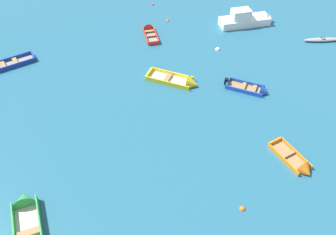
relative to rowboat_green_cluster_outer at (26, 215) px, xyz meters
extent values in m
cube|color=beige|center=(0.47, -0.83, -0.18)|extent=(2.93, 3.85, 0.14)
cube|color=#288C3D|center=(-0.11, -1.17, 0.03)|extent=(1.99, 3.41, 0.55)
cube|color=#288C3D|center=(1.06, -0.50, 0.03)|extent=(1.99, 3.41, 0.55)
cone|color=#288C3D|center=(-0.52, 0.92, 0.05)|extent=(1.56, 1.41, 1.29)
cube|color=#937047|center=(0.57, -1.01, 0.14)|extent=(1.24, 0.94, 0.03)
cube|color=beige|center=(6.31, 13.18, -0.20)|extent=(3.75, 2.03, 0.10)
cube|color=yellow|center=(6.46, 13.82, -0.05)|extent=(3.63, 0.96, 0.40)
cube|color=yellow|center=(6.15, 12.55, -0.05)|extent=(3.63, 0.96, 0.40)
cube|color=yellow|center=(4.50, 13.62, -0.05)|extent=(0.43, 1.28, 0.40)
cone|color=yellow|center=(8.19, 12.73, -0.03)|extent=(1.12, 1.42, 1.25)
cube|color=#937047|center=(6.12, 13.23, 0.03)|extent=(0.65, 1.23, 0.03)
cube|color=gray|center=(3.63, 19.55, -0.20)|extent=(1.86, 2.88, 0.09)
cube|color=red|center=(3.16, 19.37, -0.06)|extent=(1.08, 2.67, 0.37)
cube|color=red|center=(4.10, 19.73, -0.06)|extent=(1.08, 2.67, 0.37)
cube|color=red|center=(4.15, 18.22, -0.06)|extent=(0.96, 0.45, 0.37)
cone|color=red|center=(3.10, 20.93, -0.04)|extent=(1.13, 0.95, 0.96)
cube|color=#937047|center=(3.69, 19.41, 0.01)|extent=(0.95, 0.60, 0.03)
cube|color=#937047|center=(3.39, 20.18, 0.01)|extent=(0.95, 0.60, 0.03)
cube|color=gray|center=(-7.31, 13.65, -0.20)|extent=(3.26, 2.99, 0.10)
cube|color=navy|center=(-6.93, 13.19, -0.05)|extent=(2.70, 2.28, 0.39)
cube|color=navy|center=(-7.70, 14.11, -0.05)|extent=(2.70, 2.28, 0.39)
cube|color=navy|center=(-5.98, 14.76, -0.05)|extent=(0.84, 0.98, 0.39)
cube|color=#937047|center=(-7.17, 13.76, 0.02)|extent=(0.96, 1.05, 0.03)
cube|color=#937047|center=(-7.95, 13.12, 0.02)|extent=(0.96, 1.05, 0.03)
cube|color=#99754C|center=(12.33, 12.92, -0.20)|extent=(2.93, 1.71, 0.09)
cube|color=blue|center=(12.47, 13.46, -0.06)|extent=(2.80, 0.79, 0.37)
cube|color=blue|center=(12.19, 12.38, -0.06)|extent=(2.80, 0.79, 0.37)
cube|color=blue|center=(10.94, 13.28, -0.06)|extent=(0.39, 1.09, 0.37)
cone|color=blue|center=(13.78, 12.54, -0.04)|extent=(0.91, 1.20, 1.07)
cube|color=#937047|center=(12.19, 12.96, 0.01)|extent=(0.54, 1.04, 0.03)
cube|color=#937047|center=(13.00, 12.75, 0.01)|extent=(0.54, 1.04, 0.03)
cube|color=black|center=(10.83, 13.31, 0.07)|extent=(0.33, 0.34, 0.52)
cube|color=#99754C|center=(14.97, 6.33, -0.21)|extent=(2.43, 2.76, 0.08)
cube|color=orange|center=(15.42, 6.66, -0.08)|extent=(1.73, 2.27, 0.33)
cube|color=orange|center=(14.53, 6.00, -0.08)|extent=(1.73, 2.27, 0.33)
cube|color=orange|center=(14.14, 7.44, -0.08)|extent=(0.93, 0.74, 0.33)
cone|color=orange|center=(15.85, 5.17, -0.07)|extent=(1.23, 1.15, 1.06)
cube|color=#937047|center=(14.89, 6.45, -0.02)|extent=(0.97, 0.83, 0.03)
ellipsoid|color=gray|center=(19.69, 20.95, -0.09)|extent=(3.62, 1.24, 0.32)
torus|color=black|center=(19.69, 20.95, 0.06)|extent=(0.51, 0.51, 0.07)
cube|color=white|center=(12.48, 23.07, 0.13)|extent=(5.22, 3.28, 0.74)
cone|color=white|center=(14.90, 23.97, 0.16)|extent=(1.41, 1.64, 1.38)
cube|color=white|center=(12.02, 22.89, 0.95)|extent=(2.09, 1.73, 0.90)
cube|color=black|center=(12.76, 23.17, 1.13)|extent=(0.53, 1.10, 0.40)
sphere|color=red|center=(2.75, 26.03, -0.25)|extent=(0.32, 0.32, 0.32)
sphere|color=silver|center=(10.02, 18.22, -0.25)|extent=(0.44, 0.44, 0.44)
sphere|color=orange|center=(4.82, 22.74, -0.25)|extent=(0.31, 0.31, 0.31)
sphere|color=orange|center=(11.91, 2.15, -0.25)|extent=(0.33, 0.33, 0.33)
camera|label=1|loc=(9.07, -8.48, 17.13)|focal=36.52mm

